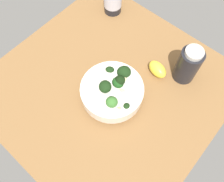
{
  "coord_description": "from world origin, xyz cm",
  "views": [
    {
      "loc": [
        24.13,
        -25.77,
        66.66
      ],
      "look_at": [
        3.66,
        -2.33,
        4.0
      ],
      "focal_mm": 37.93,
      "sensor_mm": 36.0,
      "label": 1
    }
  ],
  "objects": [
    {
      "name": "bowl_of_broccoli",
      "position": [
        3.67,
        -2.13,
        3.95
      ],
      "size": [
        18.65,
        18.76,
        9.47
      ],
      "color": "silver",
      "rests_on": "ground_plane"
    },
    {
      "name": "ground_plane",
      "position": [
        0.0,
        0.0,
        -1.7
      ],
      "size": [
        68.4,
        68.4,
        3.41
      ],
      "primitive_type": "cube",
      "color": "brown"
    },
    {
      "name": "bottle_tall",
      "position": [
        15.86,
        18.62,
        6.34
      ],
      "size": [
        6.95,
        6.95,
        13.15
      ],
      "color": "black",
      "rests_on": "ground_plane"
    },
    {
      "name": "lemon_wedge",
      "position": [
        8.87,
        13.82,
        2.08
      ],
      "size": [
        7.62,
        5.71,
        4.15
      ],
      "primitive_type": "ellipsoid",
      "rotation": [
        0.0,
        0.0,
        2.9
      ],
      "color": "yellow",
      "rests_on": "ground_plane"
    }
  ]
}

